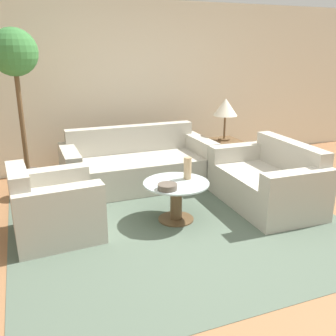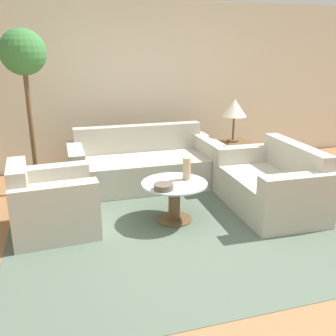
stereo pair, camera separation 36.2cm
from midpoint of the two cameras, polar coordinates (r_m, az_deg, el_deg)
ground_plane at (r=3.79m, az=4.12°, el=-11.96°), size 14.00×14.00×0.00m
wall_back at (r=6.18m, az=-8.01°, el=12.24°), size 10.00×0.06×2.60m
rug at (r=4.32m, az=-1.19°, el=-7.89°), size 3.58×3.43×0.01m
sofa_main at (r=5.36m, az=-6.63°, el=0.25°), size 2.08×0.92×0.81m
armchair at (r=4.11m, az=-19.90°, el=-6.17°), size 0.89×0.89×0.77m
loveseat at (r=4.77m, az=13.10°, el=-2.31°), size 0.91×1.46×0.79m
coffee_table at (r=4.20m, az=-1.22°, el=-4.32°), size 0.74×0.74×0.46m
side_table at (r=5.80m, az=6.64°, el=1.61°), size 0.47×0.47×0.55m
table_lamp at (r=5.64m, az=6.92°, el=9.06°), size 0.36×0.36×0.63m
potted_plant at (r=5.04m, az=-24.08°, el=12.75°), size 0.56×0.56×2.12m
vase at (r=4.22m, az=0.55°, el=-0.06°), size 0.09×0.09×0.25m
bowl at (r=3.93m, az=-2.73°, el=-2.92°), size 0.21×0.21×0.06m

